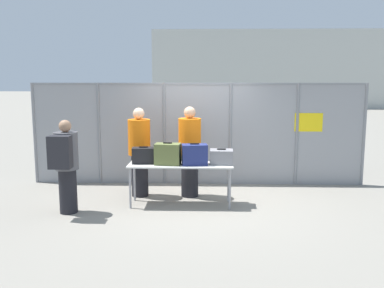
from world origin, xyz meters
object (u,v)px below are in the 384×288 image
at_px(suitcase_navy, 195,155).
at_px(traveler_hooded, 66,163).
at_px(suitcase_olive, 168,154).
at_px(security_worker_near, 190,151).
at_px(inspection_table, 181,168).
at_px(security_worker_far, 139,151).
at_px(suitcase_black, 144,155).
at_px(suitcase_grey, 221,157).
at_px(utility_trailer, 280,155).

relative_size(suitcase_navy, traveler_hooded, 0.30).
bearing_deg(traveler_hooded, suitcase_olive, -3.37).
bearing_deg(suitcase_navy, security_worker_near, 100.17).
height_order(inspection_table, security_worker_far, security_worker_far).
bearing_deg(suitcase_black, security_worker_near, 32.16).
relative_size(suitcase_grey, security_worker_near, 0.24).
distance_m(inspection_table, traveler_hooded, 2.03).
bearing_deg(inspection_table, security_worker_far, 145.19).
xyz_separation_m(suitcase_navy, security_worker_near, (-0.11, 0.63, -0.04)).
bearing_deg(suitcase_grey, security_worker_near, 138.32).
bearing_deg(security_worker_near, inspection_table, 90.88).
bearing_deg(suitcase_navy, traveler_hooded, -166.19).
bearing_deg(suitcase_grey, suitcase_olive, -174.93).
bearing_deg(suitcase_grey, suitcase_navy, -168.97).
bearing_deg(suitcase_olive, utility_trailer, 50.74).
height_order(suitcase_olive, suitcase_grey, suitcase_olive).
relative_size(suitcase_olive, traveler_hooded, 0.30).
bearing_deg(suitcase_black, suitcase_grey, -0.54).
bearing_deg(suitcase_black, traveler_hooded, -152.53).
relative_size(suitcase_grey, utility_trailer, 0.11).
relative_size(suitcase_olive, security_worker_near, 0.27).
bearing_deg(security_worker_near, suitcase_black, 46.91).
xyz_separation_m(suitcase_olive, security_worker_far, (-0.62, 0.62, -0.05)).
relative_size(suitcase_black, security_worker_near, 0.25).
distance_m(suitcase_black, security_worker_near, 0.98).
bearing_deg(suitcase_navy, security_worker_far, 150.39).
distance_m(inspection_table, suitcase_black, 0.72).
height_order(inspection_table, suitcase_black, suitcase_black).
bearing_deg(suitcase_olive, suitcase_navy, -1.01).
xyz_separation_m(traveler_hooded, utility_trailer, (4.30, 3.72, -0.52)).
height_order(traveler_hooded, security_worker_near, security_worker_near).
height_order(suitcase_navy, security_worker_near, security_worker_near).
bearing_deg(suitcase_navy, suitcase_olive, 178.99).
xyz_separation_m(suitcase_olive, traveler_hooded, (-1.70, -0.55, -0.07)).
xyz_separation_m(suitcase_black, traveler_hooded, (-1.25, -0.65, -0.02)).
bearing_deg(suitcase_black, utility_trailer, 45.21).
distance_m(inspection_table, suitcase_grey, 0.78).
relative_size(suitcase_grey, traveler_hooded, 0.27).
bearing_deg(suitcase_black, suitcase_olive, -12.39).
bearing_deg(inspection_table, security_worker_near, 76.12).
height_order(security_worker_near, security_worker_far, security_worker_near).
bearing_deg(security_worker_near, suitcase_grey, 153.07).
relative_size(inspection_table, traveler_hooded, 1.17).
bearing_deg(suitcase_navy, suitcase_grey, 11.03).
bearing_deg(suitcase_grey, traveler_hooded, -166.69).
bearing_deg(suitcase_navy, utility_trailer, 56.53).
bearing_deg(security_worker_far, inspection_table, 133.42).
xyz_separation_m(security_worker_far, utility_trailer, (3.21, 2.55, -0.53)).
bearing_deg(inspection_table, suitcase_black, 174.30).
xyz_separation_m(security_worker_near, security_worker_far, (-0.99, -0.00, -0.01)).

